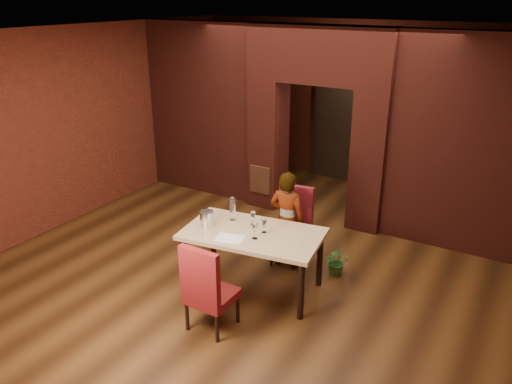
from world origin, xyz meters
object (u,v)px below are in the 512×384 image
wine_glass_b (264,226)px  potted_plant (337,261)px  person_seated (287,220)px  wine_glass_c (255,231)px  dining_table (253,260)px  wine_glass_a (253,219)px  chair_near (212,285)px  wine_bucket (207,219)px  water_bottle (232,208)px  chair_far (291,227)px

wine_glass_b → potted_plant: bearing=50.4°
person_seated → wine_glass_c: person_seated is taller
dining_table → potted_plant: size_ratio=4.57×
wine_glass_c → dining_table: bearing=129.4°
wine_glass_a → person_seated: bearing=70.1°
chair_near → wine_glass_b: chair_near is taller
chair_near → wine_glass_a: 1.19m
wine_glass_a → wine_bucket: size_ratio=0.84×
dining_table → wine_glass_c: bearing=-58.9°
dining_table → wine_glass_b: wine_glass_b is taller
wine_glass_b → water_bottle: (-0.55, 0.12, 0.07)m
dining_table → chair_near: size_ratio=1.58×
wine_glass_a → wine_bucket: wine_bucket is taller
wine_glass_b → wine_glass_c: bearing=-93.9°
wine_glass_b → person_seated: bearing=92.3°
chair_far → water_bottle: bearing=-135.1°
dining_table → person_seated: size_ratio=1.23×
chair_far → potted_plant: size_ratio=2.89×
wine_glass_b → wine_glass_a: bearing=153.8°
person_seated → wine_glass_b: (0.03, -0.69, 0.20)m
wine_glass_a → potted_plant: bearing=37.8°
wine_glass_b → wine_bucket: 0.76m
wine_glass_a → water_bottle: size_ratio=0.55×
chair_far → person_seated: size_ratio=0.78×
wine_bucket → potted_plant: wine_bucket is taller
wine_glass_c → water_bottle: bearing=149.1°
person_seated → wine_glass_b: person_seated is taller
chair_far → dining_table: bearing=-104.7°
chair_far → wine_glass_a: bearing=-114.7°
wine_glass_a → wine_glass_b: size_ratio=0.98×
chair_near → wine_glass_c: size_ratio=5.33×
wine_glass_c → wine_glass_b: bearing=86.1°
wine_bucket → person_seated: bearing=52.9°
person_seated → water_bottle: bearing=44.1°
chair_far → wine_glass_b: (0.02, -0.81, 0.36)m
wine_bucket → water_bottle: (0.17, 0.35, 0.06)m
chair_near → wine_bucket: size_ratio=5.08×
person_seated → wine_glass_c: bearing=87.7°
dining_table → chair_far: size_ratio=1.58×
chair_far → wine_bucket: size_ratio=5.10×
chair_near → wine_glass_c: (0.09, 0.80, 0.37)m
wine_bucket → wine_glass_c: bearing=2.2°
person_seated → wine_glass_a: (-0.21, -0.57, 0.20)m
chair_far → chair_near: chair_far is taller
wine_glass_c → water_bottle: (-0.54, 0.32, 0.06)m
wine_glass_b → potted_plant: size_ratio=0.49×
dining_table → water_bottle: bearing=148.6°
dining_table → person_seated: (0.10, 0.75, 0.30)m
chair_near → wine_glass_a: (-0.13, 1.12, 0.36)m
wine_glass_a → water_bottle: bearing=179.9°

